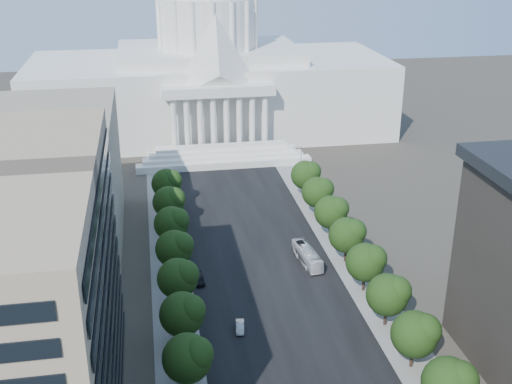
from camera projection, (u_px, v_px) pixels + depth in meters
road_asphalt at (257, 255)px, 139.42m from camera, size 30.00×260.00×0.01m
sidewalk_left at (169, 262)px, 136.42m from camera, size 8.00×260.00×0.02m
sidewalk_right at (341, 248)px, 142.41m from camera, size 8.00×260.00×0.02m
capitol at (209, 73)px, 218.24m from camera, size 120.00×56.00×73.00m
office_block_left_far at (25, 188)px, 135.25m from camera, size 38.00×52.00×30.00m
tree_l_d at (189, 357)px, 95.74m from camera, size 7.79×7.60×9.97m
tree_l_e at (184, 313)px, 106.67m from camera, size 7.79×7.60×9.97m
tree_l_f at (180, 277)px, 117.60m from camera, size 7.79×7.60×9.97m
tree_l_g at (176, 248)px, 128.53m from camera, size 7.79×7.60×9.97m
tree_l_h at (173, 223)px, 139.47m from camera, size 7.79×7.60×9.97m
tree_l_i at (170, 201)px, 150.40m from camera, size 7.79×7.60×9.97m
tree_l_j at (168, 183)px, 161.33m from camera, size 7.79×7.60×9.97m
tree_r_c at (451, 382)px, 90.48m from camera, size 7.79×7.60×9.97m
tree_r_d at (417, 333)px, 101.41m from camera, size 7.79×7.60×9.97m
tree_r_e at (390, 294)px, 112.34m from camera, size 7.79×7.60×9.97m
tree_r_f at (367, 261)px, 123.27m from camera, size 7.79×7.60×9.97m
tree_r_g at (348, 234)px, 134.21m from camera, size 7.79×7.60×9.97m
tree_r_h at (332, 211)px, 145.14m from camera, size 7.79×7.60×9.97m
tree_r_i at (319, 191)px, 156.07m from camera, size 7.79×7.60×9.97m
tree_r_j at (307, 174)px, 167.00m from camera, size 7.79×7.60×9.97m
streetlight_c at (397, 295)px, 113.00m from camera, size 2.61×0.44×9.00m
streetlight_d at (354, 234)px, 135.78m from camera, size 2.61×0.44×9.00m
streetlight_e at (322, 190)px, 158.56m from camera, size 2.61×0.44×9.00m
streetlight_f at (299, 157)px, 181.33m from camera, size 2.61×0.44×9.00m
car_silver at (240, 327)px, 113.01m from camera, size 2.04×4.40×1.40m
car_dark_b at (199, 280)px, 128.18m from camera, size 2.24×4.87×1.38m
city_bus at (307, 256)px, 135.45m from camera, size 4.22×12.34×3.37m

